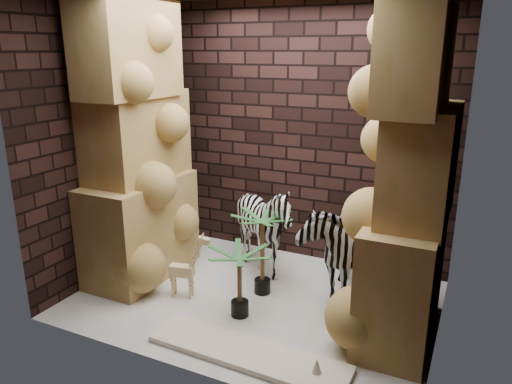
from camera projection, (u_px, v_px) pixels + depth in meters
The scene contains 13 objects.
floor at pixel (255, 299), 4.92m from camera, with size 3.50×3.50×0.00m, color white.
wall_back at pixel (301, 135), 5.57m from camera, with size 3.50×3.50×0.00m, color black.
wall_front at pixel (178, 189), 3.41m from camera, with size 3.50×3.50×0.00m, color black.
wall_left at pixel (109, 140), 5.22m from camera, with size 3.00×3.00×0.00m, color black.
wall_right at pixel (456, 176), 3.77m from camera, with size 3.00×3.00×0.00m, color black.
rock_pillar_left at pixel (135, 143), 5.07m from camera, with size 0.68×1.30×3.00m, color tan, non-canonical shape.
rock_pillar_right at pixel (412, 171), 3.91m from camera, with size 0.58×1.25×3.00m, color tan, non-canonical shape.
zebra_right at pixel (335, 236), 4.87m from camera, with size 0.58×1.08×1.28m, color white.
zebra_left at pixel (264, 232), 5.34m from camera, with size 0.89×1.11×1.00m, color white.
giraffe_toy at pixel (182, 264), 4.88m from camera, with size 0.37×0.12×0.73m, color #F5D891, non-canonical shape.
palm_front at pixel (262, 253), 4.93m from camera, with size 0.36×0.36×0.89m, color #1F592D, non-canonical shape.
palm_back at pixel (240, 283), 4.53m from camera, with size 0.36×0.36×0.69m, color #1F592D, non-canonical shape.
surfboard at pixel (247, 353), 4.01m from camera, with size 1.74×0.43×0.05m, color #F2E3C5.
Camera 1 is at (1.91, -3.97, 2.46)m, focal length 33.83 mm.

